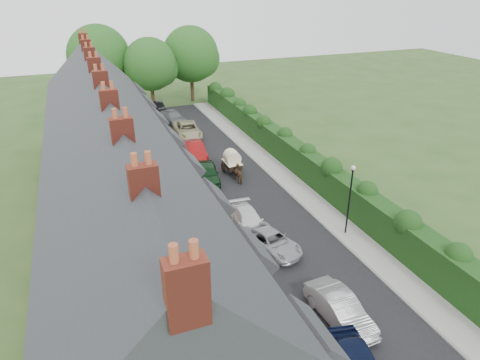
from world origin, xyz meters
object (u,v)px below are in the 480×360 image
object	(u,v)px
car_grey	(173,117)
horse	(239,174)
car_silver_a	(340,309)
lamppost	(350,192)
car_white	(249,221)
horse_cart	(232,160)
car_beige	(188,130)
car_black	(159,106)
car_green	(208,173)
car_silver_b	(272,241)
car_red	(195,150)

from	to	relation	value
car_grey	horse	world-z (taller)	horse
car_silver_a	horse	xyz separation A→B (m)	(1.19, 17.39, -0.03)
lamppost	car_white	size ratio (longest dim) A/B	1.12
car_silver_a	horse_cart	world-z (taller)	horse_cart
car_silver_a	car_white	distance (m)	9.94
car_silver_a	car_grey	xyz separation A→B (m)	(-0.34, 35.89, -0.05)
horse	horse_cart	xyz separation A→B (m)	(-0.00, 1.83, 0.56)
car_beige	horse	distance (m)	12.95
car_grey	horse_cart	bearing A→B (deg)	-97.06
horse_cart	car_beige	bearing A→B (deg)	96.17
car_black	car_green	bearing A→B (deg)	-84.73
car_green	car_grey	size ratio (longest dim) A/B	0.93
car_silver_b	car_green	world-z (taller)	car_green
car_red	car_grey	bearing A→B (deg)	89.67
car_white	car_green	size ratio (longest dim) A/B	1.02
car_beige	car_white	bearing A→B (deg)	-89.31
car_black	horse	distance (m)	24.19
car_silver_a	car_green	size ratio (longest dim) A/B	1.01
car_white	car_beige	bearing A→B (deg)	90.67
horse_cart	horse	bearing A→B (deg)	-90.00
car_red	car_grey	world-z (taller)	car_red
car_white	car_grey	bearing A→B (deg)	92.02
car_green	car_black	xyz separation A→B (m)	(0.38, 23.09, -0.11)
lamppost	car_silver_b	bearing A→B (deg)	178.37
lamppost	car_white	world-z (taller)	lamppost
car_grey	car_red	bearing A→B (deg)	-104.94
lamppost	horse	distance (m)	11.47
car_grey	horse	size ratio (longest dim) A/B	2.85
car_green	horse	distance (m)	2.74
car_white	car_beige	world-z (taller)	car_beige
car_beige	car_grey	bearing A→B (deg)	96.98
car_green	car_red	world-z (taller)	car_green
car_grey	horse_cart	distance (m)	16.74
car_green	car_grey	distance (m)	17.52
car_green	horse_cart	distance (m)	2.73
car_silver_b	car_red	xyz separation A→B (m)	(-0.31, 17.11, 0.13)
lamppost	car_black	distance (m)	35.21
car_silver_a	car_white	size ratio (longest dim) A/B	0.99
lamppost	car_beige	size ratio (longest dim) A/B	0.92
lamppost	car_black	world-z (taller)	lamppost
car_silver_b	car_green	distance (m)	11.38
car_grey	car_black	size ratio (longest dim) A/B	1.24
car_white	car_black	xyz separation A→B (m)	(0.04, 31.60, -0.00)
car_red	horse	xyz separation A→B (m)	(2.07, -6.76, -0.04)
car_silver_b	car_green	size ratio (longest dim) A/B	1.01
car_grey	horse_cart	xyz separation A→B (m)	(1.53, -16.66, 0.58)
car_beige	car_silver_a	bearing A→B (deg)	-86.48
car_beige	car_black	xyz separation A→B (m)	(-0.97, 11.20, -0.12)
car_beige	car_red	bearing A→B (deg)	-94.61
car_black	lamppost	bearing A→B (deg)	-74.00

